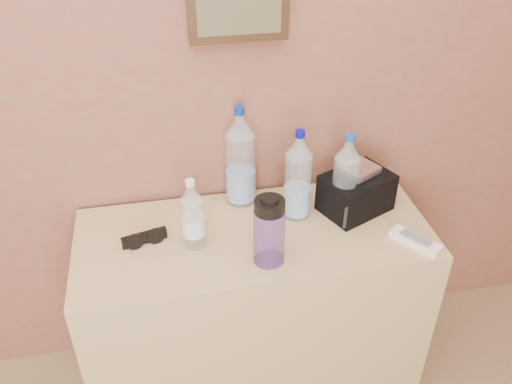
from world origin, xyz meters
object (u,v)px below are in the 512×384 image
pet_large_d (345,182)px  sunglasses (144,238)px  pet_large_c (298,179)px  nalgene_bottle (269,230)px  pet_large_b (240,162)px  dresser (254,310)px  toiletry_bag (356,190)px  foil_packet (360,170)px  ac_remote (415,241)px  pet_small (193,217)px

pet_large_d → sunglasses: size_ratio=2.15×
pet_large_c → nalgene_bottle: (-0.14, -0.21, -0.03)m
pet_large_c → nalgene_bottle: size_ratio=1.39×
pet_large_b → dresser: bearing=-86.7°
toiletry_bag → foil_packet: foil_packet is taller
pet_large_c → ac_remote: size_ratio=1.95×
nalgene_bottle → foil_packet: size_ratio=2.12×
pet_large_b → pet_large_d: 0.35m
dresser → toiletry_bag: (0.36, 0.06, 0.44)m
pet_large_c → pet_small: size_ratio=1.33×
sunglasses → toiletry_bag: size_ratio=0.65×
pet_large_b → pet_large_d: bearing=-25.6°
pet_large_b → pet_large_c: 0.21m
toiletry_bag → foil_packet: (0.00, -0.01, 0.09)m
dresser → pet_large_c: bearing=23.5°
sunglasses → toiletry_bag: 0.72m
ac_remote → pet_large_c: bearing=-160.8°
pet_large_b → nalgene_bottle: (0.03, -0.32, -0.05)m
toiletry_bag → pet_large_c: bearing=154.3°
pet_large_b → pet_small: (-0.18, -0.21, -0.05)m
foil_packet → dresser: bearing=-171.6°
sunglasses → foil_packet: (0.71, 0.04, 0.14)m
dresser → pet_large_d: (0.31, 0.03, 0.50)m
ac_remote → pet_large_b: bearing=-161.1°
foil_packet → toiletry_bag: bearing=91.3°
pet_large_d → foil_packet: (0.06, 0.02, 0.03)m
pet_large_b → pet_large_d: pet_large_b is taller
pet_large_d → toiletry_bag: pet_large_d is taller
nalgene_bottle → ac_remote: size_ratio=1.40×
nalgene_bottle → pet_large_d: bearing=30.5°
pet_large_d → pet_small: pet_large_d is taller
dresser → ac_remote: size_ratio=7.01×
ac_remote → toiletry_bag: bearing=173.4°
pet_large_b → pet_small: size_ratio=1.49×
pet_large_b → sunglasses: bearing=-153.6°
sunglasses → foil_packet: foil_packet is taller
sunglasses → ac_remote: (0.84, -0.17, -0.01)m
pet_large_c → toiletry_bag: 0.22m
ac_remote → foil_packet: (-0.13, 0.21, 0.15)m
pet_large_c → pet_large_d: size_ratio=1.03×
dresser → pet_small: bearing=-173.9°
pet_small → ac_remote: 0.70m
sunglasses → toiletry_bag: (0.71, 0.04, 0.06)m
pet_small → pet_large_b: bearing=48.3°
pet_large_c → sunglasses: pet_large_c is taller
pet_large_b → foil_packet: (0.37, -0.13, 0.00)m
dresser → pet_large_d: bearing=6.2°
dresser → pet_small: pet_small is taller
sunglasses → ac_remote: 0.86m
ac_remote → foil_packet: 0.29m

